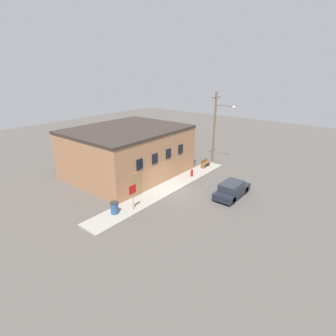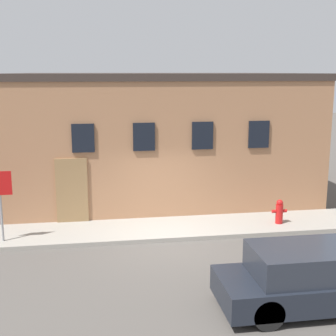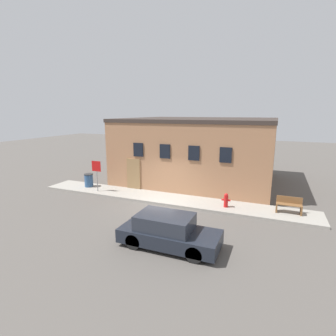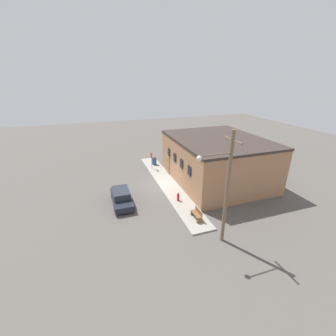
% 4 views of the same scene
% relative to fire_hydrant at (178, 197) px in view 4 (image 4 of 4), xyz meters
% --- Properties ---
extents(ground_plane, '(80.00, 80.00, 0.00)m').
position_rel_fire_hydrant_xyz_m(ground_plane, '(-3.69, -0.80, -0.52)').
color(ground_plane, '#56514C').
extents(sidewalk, '(17.19, 2.04, 0.13)m').
position_rel_fire_hydrant_xyz_m(sidewalk, '(-3.69, 0.22, -0.45)').
color(sidewalk, '#9E998E').
rests_on(sidewalk, ground).
extents(brick_building, '(11.03, 9.13, 4.81)m').
position_rel_fire_hydrant_xyz_m(brick_building, '(-3.21, 5.74, 1.89)').
color(brick_building, '#A87551').
rests_on(brick_building, ground).
extents(fire_hydrant, '(0.48, 0.23, 0.78)m').
position_rel_fire_hydrant_xyz_m(fire_hydrant, '(0.00, 0.00, 0.00)').
color(fire_hydrant, red).
rests_on(fire_hydrant, sidewalk).
extents(stop_sign, '(0.68, 0.06, 2.04)m').
position_rel_fire_hydrant_xyz_m(stop_sign, '(-8.39, -0.28, 1.04)').
color(stop_sign, gray).
rests_on(stop_sign, sidewalk).
extents(bench, '(1.25, 0.44, 0.84)m').
position_rel_fire_hydrant_xyz_m(bench, '(3.17, 0.39, 0.02)').
color(bench, brown).
rests_on(bench, sidewalk).
extents(trash_bin, '(0.61, 0.61, 0.92)m').
position_rel_fire_hydrant_xyz_m(trash_bin, '(-9.65, 0.41, 0.08)').
color(trash_bin, '#2D517F').
rests_on(trash_bin, sidewalk).
extents(utility_pole, '(1.80, 2.43, 7.98)m').
position_rel_fire_hydrant_xyz_m(utility_pole, '(5.95, 0.87, 3.82)').
color(utility_pole, brown).
rests_on(utility_pole, ground).
extents(parked_car, '(3.98, 1.65, 1.32)m').
position_rel_fire_hydrant_xyz_m(parked_car, '(-1.38, -5.00, 0.11)').
color(parked_car, black).
rests_on(parked_car, ground).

